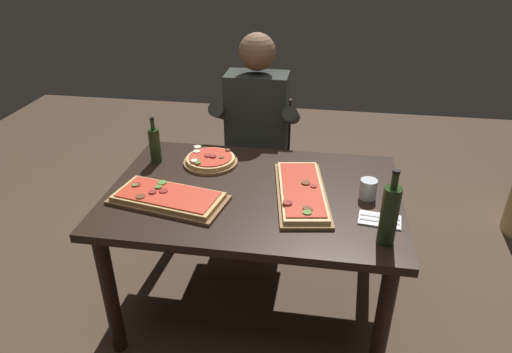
{
  "coord_description": "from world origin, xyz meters",
  "views": [
    {
      "loc": [
        0.31,
        -1.88,
        1.86
      ],
      "look_at": [
        0.0,
        0.05,
        0.79
      ],
      "focal_mm": 32.03,
      "sensor_mm": 36.0,
      "label": 1
    }
  ],
  "objects": [
    {
      "name": "oil_bottle_amber",
      "position": [
        -0.57,
        0.22,
        0.84
      ],
      "size": [
        0.06,
        0.06,
        0.26
      ],
      "color": "#233819",
      "rests_on": "dining_table"
    },
    {
      "name": "ground_plane",
      "position": [
        0.0,
        0.0,
        0.0
      ],
      "size": [
        6.4,
        6.4,
        0.0
      ],
      "primitive_type": "plane",
      "color": "#4C3828"
    },
    {
      "name": "napkin_cutlery_set",
      "position": [
        0.58,
        -0.17,
        0.74
      ],
      "size": [
        0.19,
        0.13,
        0.01
      ],
      "color": "white",
      "rests_on": "dining_table"
    },
    {
      "name": "diner_chair",
      "position": [
        -0.11,
        0.86,
        0.49
      ],
      "size": [
        0.44,
        0.44,
        0.87
      ],
      "color": "black",
      "rests_on": "ground_plane"
    },
    {
      "name": "wine_bottle_dark",
      "position": [
        0.59,
        -0.33,
        0.87
      ],
      "size": [
        0.07,
        0.07,
        0.33
      ],
      "color": "#233819",
      "rests_on": "dining_table"
    },
    {
      "name": "pizza_rectangular_front",
      "position": [
        -0.38,
        -0.16,
        0.76
      ],
      "size": [
        0.57,
        0.35,
        0.05
      ],
      "color": "brown",
      "rests_on": "dining_table"
    },
    {
      "name": "seated_diner",
      "position": [
        -0.11,
        0.74,
        0.74
      ],
      "size": [
        0.53,
        0.41,
        1.33
      ],
      "color": "#23232D",
      "rests_on": "ground_plane"
    },
    {
      "name": "tumbler_near_camera",
      "position": [
        0.53,
        0.02,
        0.79
      ],
      "size": [
        0.08,
        0.08,
        0.09
      ],
      "color": "silver",
      "rests_on": "dining_table"
    },
    {
      "name": "dining_table",
      "position": [
        0.0,
        0.0,
        0.64
      ],
      "size": [
        1.4,
        0.96,
        0.74
      ],
      "color": "black",
      "rests_on": "ground_plane"
    },
    {
      "name": "pizza_round_far",
      "position": [
        -0.28,
        0.25,
        0.76
      ],
      "size": [
        0.29,
        0.29,
        0.05
      ],
      "color": "olive",
      "rests_on": "dining_table"
    },
    {
      "name": "pizza_rectangular_left",
      "position": [
        0.23,
        -0.01,
        0.76
      ],
      "size": [
        0.32,
        0.62,
        0.05
      ],
      "color": "olive",
      "rests_on": "dining_table"
    }
  ]
}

